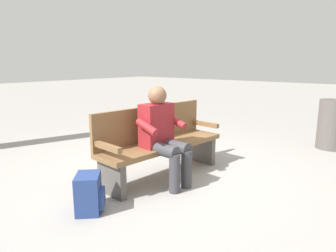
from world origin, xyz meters
The scene contains 5 objects.
ground_plane centered at (0.00, 0.00, 0.00)m, with size 40.00×40.00×0.00m, color gray.
bench_near centered at (-0.01, -0.07, 0.46)m, with size 1.83×0.63×0.90m.
person_seated centered at (0.17, 0.15, 0.63)m, with size 0.59×0.60×1.18m.
backpack centered at (1.19, 0.05, 0.19)m, with size 0.38×0.38×0.38m.
trash_bin centered at (-2.82, 1.37, 0.42)m, with size 0.47×0.47×0.84m, color #514C47.
Camera 1 is at (2.84, 2.42, 1.45)m, focal length 32.50 mm.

